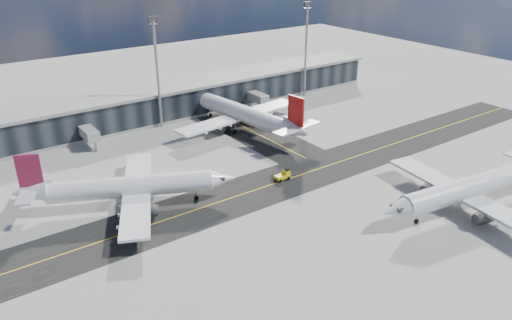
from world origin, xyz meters
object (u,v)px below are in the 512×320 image
object	(u,v)px
airliner_near	(471,188)
baggage_tug	(283,175)
airliner_redtail	(244,114)
service_van	(217,128)
airliner_af	(128,187)

from	to	relation	value
airliner_near	baggage_tug	xyz separation A→B (m)	(-21.33, 29.36, -3.02)
airliner_redtail	baggage_tug	xyz separation A→B (m)	(-9.74, -29.11, -3.34)
airliner_near	baggage_tug	size ratio (longest dim) A/B	12.42
airliner_near	service_van	world-z (taller)	airliner_near
baggage_tug	airliner_af	bearing A→B (deg)	-104.94
service_van	baggage_tug	bearing A→B (deg)	-89.79
baggage_tug	service_van	xyz separation A→B (m)	(3.68, 32.95, -0.33)
airliner_near	baggage_tug	world-z (taller)	airliner_near
airliner_af	airliner_redtail	world-z (taller)	airliner_redtail
baggage_tug	service_van	bearing A→B (deg)	173.82
airliner_af	airliner_near	world-z (taller)	airliner_near
airliner_af	service_van	world-z (taller)	airliner_af
airliner_af	service_van	size ratio (longest dim) A/B	7.51
airliner_redtail	service_van	distance (m)	8.06
airliner_redtail	airliner_near	xyz separation A→B (m)	(11.59, -58.47, -0.32)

